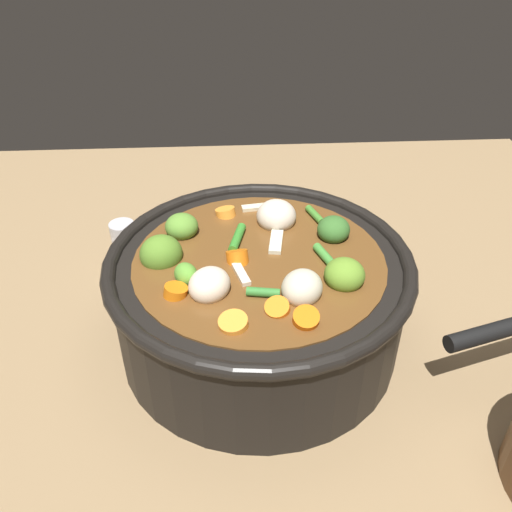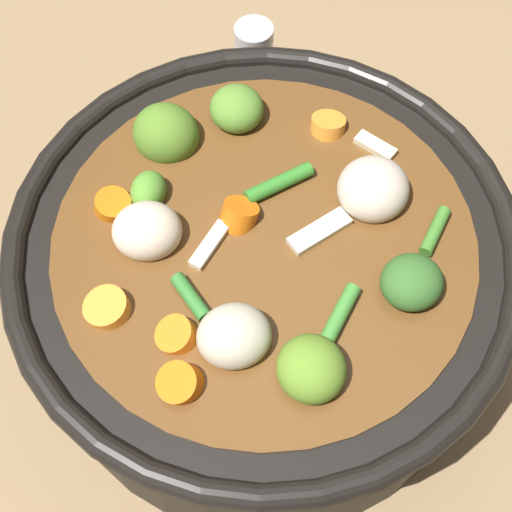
{
  "view_description": "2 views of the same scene",
  "coord_description": "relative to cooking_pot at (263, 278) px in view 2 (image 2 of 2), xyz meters",
  "views": [
    {
      "loc": [
        0.03,
        0.45,
        0.44
      ],
      "look_at": [
        0.0,
        -0.01,
        0.12
      ],
      "focal_mm": 37.68,
      "sensor_mm": 36.0,
      "label": 1
    },
    {
      "loc": [
        -0.17,
        0.17,
        0.51
      ],
      "look_at": [
        0.0,
        0.0,
        0.1
      ],
      "focal_mm": 52.88,
      "sensor_mm": 36.0,
      "label": 2
    }
  ],
  "objects": [
    {
      "name": "salt_shaker",
      "position": [
        0.17,
        -0.16,
        -0.03
      ],
      "size": [
        0.03,
        0.03,
        0.07
      ],
      "color": "silver",
      "rests_on": "ground_plane"
    },
    {
      "name": "cooking_pot",
      "position": [
        0.0,
        0.0,
        0.0
      ],
      "size": [
        0.32,
        0.32,
        0.14
      ],
      "color": "black",
      "rests_on": "ground_plane"
    },
    {
      "name": "ground_plane",
      "position": [
        -0.0,
        -0.0,
        -0.06
      ],
      "size": [
        1.1,
        1.1,
        0.0
      ],
      "primitive_type": "plane",
      "color": "#8C704C"
    }
  ]
}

